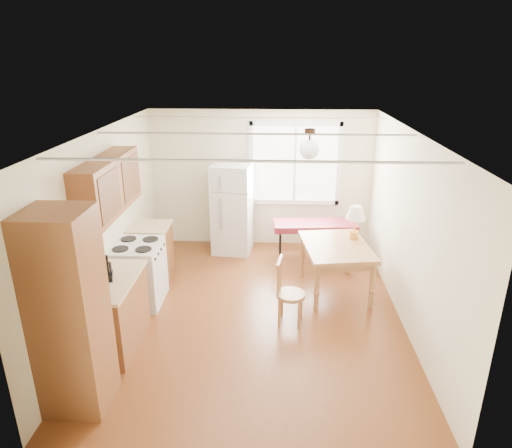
# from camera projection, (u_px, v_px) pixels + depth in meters

# --- Properties ---
(room_shell) EXTENTS (4.60, 5.60, 2.62)m
(room_shell) POSITION_uv_depth(u_px,v_px,m) (255.00, 228.00, 5.99)
(room_shell) COLOR #522610
(room_shell) RESTS_ON ground
(kitchen_run) EXTENTS (0.65, 3.40, 2.20)m
(kitchen_run) POSITION_uv_depth(u_px,v_px,m) (113.00, 275.00, 5.61)
(kitchen_run) COLOR brown
(kitchen_run) RESTS_ON ground
(window_unit) EXTENTS (1.64, 0.05, 1.51)m
(window_unit) POSITION_uv_depth(u_px,v_px,m) (295.00, 164.00, 8.17)
(window_unit) COLOR white
(window_unit) RESTS_ON room_shell
(pendant_light) EXTENTS (0.26, 0.26, 0.40)m
(pendant_light) POSITION_uv_depth(u_px,v_px,m) (309.00, 148.00, 5.98)
(pendant_light) COLOR black
(pendant_light) RESTS_ON room_shell
(refrigerator) EXTENTS (0.74, 0.74, 1.62)m
(refrigerator) POSITION_uv_depth(u_px,v_px,m) (232.00, 208.00, 8.14)
(refrigerator) COLOR silver
(refrigerator) RESTS_ON ground
(bench) EXTENTS (1.47, 0.64, 0.66)m
(bench) POSITION_uv_depth(u_px,v_px,m) (315.00, 226.00, 7.92)
(bench) COLOR maroon
(bench) RESTS_ON ground
(dining_table) EXTENTS (1.08, 1.35, 0.77)m
(dining_table) POSITION_uv_depth(u_px,v_px,m) (336.00, 251.00, 6.73)
(dining_table) COLOR olive
(dining_table) RESTS_ON ground
(chair) EXTENTS (0.41, 0.40, 0.88)m
(chair) POSITION_uv_depth(u_px,v_px,m) (285.00, 287.00, 6.03)
(chair) COLOR olive
(chair) RESTS_ON ground
(table_lamp) EXTENTS (0.30, 0.30, 0.51)m
(table_lamp) POSITION_uv_depth(u_px,v_px,m) (356.00, 215.00, 6.79)
(table_lamp) COLOR gold
(table_lamp) RESTS_ON dining_table
(coffee_maker) EXTENTS (0.22, 0.25, 0.33)m
(coffee_maker) POSITION_uv_depth(u_px,v_px,m) (104.00, 271.00, 5.33)
(coffee_maker) COLOR black
(coffee_maker) RESTS_ON kitchen_run
(kettle) EXTENTS (0.12, 0.12, 0.23)m
(kettle) POSITION_uv_depth(u_px,v_px,m) (105.00, 270.00, 5.40)
(kettle) COLOR red
(kettle) RESTS_ON kitchen_run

